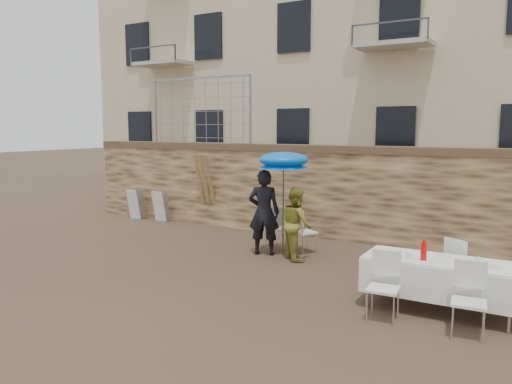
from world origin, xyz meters
The scene contains 16 objects.
ground centered at (0.00, 0.00, 0.00)m, with size 80.00×80.00×0.00m, color brown.
stone_wall centered at (0.00, 5.00, 1.10)m, with size 13.00×0.50×2.20m, color olive.
chain_link_fence centered at (-3.00, 5.00, 3.10)m, with size 3.20×0.06×1.80m, color gray, non-canonical shape.
man_suit centered at (0.27, 2.76, 0.90)m, with size 0.66×0.43×1.80m, color black.
woman_dress centered at (1.02, 2.76, 0.73)m, with size 0.71×0.55×1.46m, color gold.
umbrella centered at (0.67, 2.86, 1.94)m, with size 1.06×1.06×2.06m.
couple_chair_left centered at (0.27, 3.31, 0.48)m, with size 0.48×0.48×0.96m, color white, non-canonical shape.
couple_chair_right centered at (0.97, 3.31, 0.48)m, with size 0.48×0.48×0.96m, color white, non-canonical shape.
banquet_table centered at (4.07, 1.15, 0.73)m, with size 2.10×0.85×0.78m.
soda_bottle centered at (3.87, 1.00, 0.91)m, with size 0.09×0.09×0.26m, color red.
table_chair_front_left centered at (3.47, 0.40, 0.48)m, with size 0.48×0.48×0.96m, color white, non-canonical shape.
table_chair_front_right centered at (4.57, 0.40, 0.48)m, with size 0.48×0.48×0.96m, color white, non-canonical shape.
table_chair_back centered at (4.27, 1.95, 0.48)m, with size 0.48×0.48×0.96m, color white, non-canonical shape.
chair_stack_left centered at (-4.95, 4.58, 0.46)m, with size 0.46×0.40×0.92m, color white, non-canonical shape.
chair_stack_right centered at (-4.05, 4.58, 0.46)m, with size 0.46×0.32×0.92m, color white, non-canonical shape.
wood_planks centered at (-2.45, 4.65, 1.00)m, with size 0.70×0.20×2.00m, color #A37749, non-canonical shape.
Camera 1 is at (5.29, -6.24, 2.67)m, focal length 35.00 mm.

